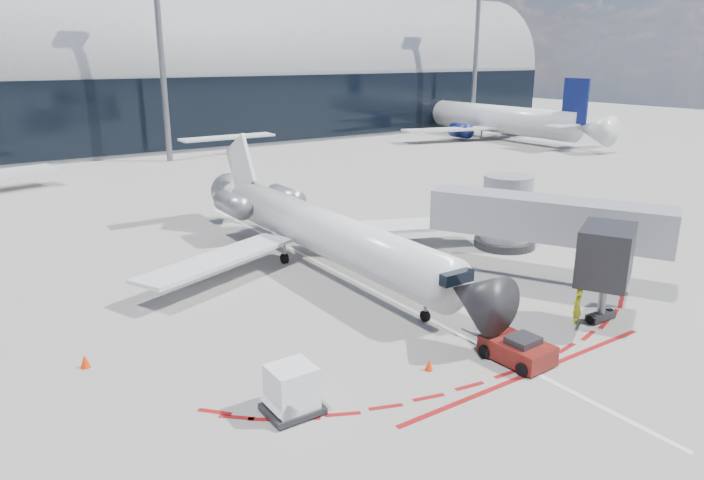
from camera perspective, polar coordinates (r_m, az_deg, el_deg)
ground at (r=34.60m, az=1.49°, el=-4.38°), size 260.00×260.00×0.00m
apron_centerline at (r=36.14m, az=-0.35°, el=-3.43°), size 0.25×40.00×0.01m
apron_stop_bar at (r=26.94m, az=16.16°, el=-11.47°), size 14.00×0.25×0.01m
terminal_building at (r=93.22m, az=-23.03°, el=12.95°), size 150.00×24.15×24.00m
jet_bridge at (r=38.05m, az=16.33°, el=1.65°), size 10.03×15.20×4.90m
light_mast_centre at (r=77.97m, az=-16.97°, el=15.99°), size 0.70×0.70×25.00m
light_mast_east at (r=104.72m, az=11.20°, el=16.36°), size 0.70×0.70×25.00m
regional_jet at (r=37.69m, az=-3.34°, el=1.12°), size 22.71×28.00×7.01m
pushback_tug at (r=27.46m, az=14.81°, el=-9.59°), size 2.07×4.58×1.18m
ramp_worker at (r=31.73m, az=19.77°, el=-5.69°), size 0.71×0.53×1.76m
uld_container at (r=22.98m, az=-5.48°, el=-13.44°), size 1.96×1.67×1.83m
safety_cone_left at (r=28.35m, az=-23.11°, el=-10.10°), size 0.41×0.41×0.57m
safety_cone_right at (r=26.15m, az=7.01°, el=-11.20°), size 0.34×0.34×0.48m
bg_airliner_2 at (r=99.39m, az=12.39°, el=12.43°), size 35.98×38.09×11.64m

